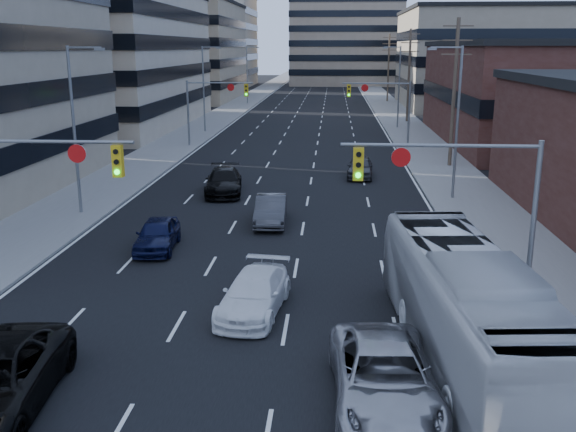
# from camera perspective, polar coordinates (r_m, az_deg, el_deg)

# --- Properties ---
(road_surface) EXTENTS (18.00, 300.00, 0.02)m
(road_surface) POSITION_cam_1_polar(r_m,az_deg,el_deg) (143.54, 2.75, 11.23)
(road_surface) COLOR black
(road_surface) RESTS_ON ground
(sidewalk_left) EXTENTS (5.00, 300.00, 0.15)m
(sidewalk_left) POSITION_cam_1_polar(r_m,az_deg,el_deg) (144.25, -1.91, 11.28)
(sidewalk_left) COLOR slate
(sidewalk_left) RESTS_ON ground
(sidewalk_right) EXTENTS (5.00, 300.00, 0.15)m
(sidewalk_right) POSITION_cam_1_polar(r_m,az_deg,el_deg) (143.73, 7.43, 11.16)
(sidewalk_right) COLOR slate
(sidewalk_right) RESTS_ON ground
(office_left_mid) EXTENTS (26.00, 34.00, 28.00)m
(office_left_mid) POSITION_cam_1_polar(r_m,az_deg,el_deg) (79.38, -19.35, 17.68)
(office_left_mid) COLOR #ADA089
(office_left_mid) RESTS_ON ground
(office_left_far) EXTENTS (20.00, 30.00, 16.00)m
(office_left_far) POSITION_cam_1_polar(r_m,az_deg,el_deg) (116.45, -9.83, 14.15)
(office_left_far) COLOR gray
(office_left_far) RESTS_ON ground
(storefront_right_mid) EXTENTS (20.00, 30.00, 9.00)m
(storefront_right_mid) POSITION_cam_1_polar(r_m,az_deg,el_deg) (66.70, 22.48, 9.90)
(storefront_right_mid) COLOR #472119
(storefront_right_mid) RESTS_ON ground
(office_right_far) EXTENTS (22.00, 28.00, 14.00)m
(office_right_far) POSITION_cam_1_polar(r_m,az_deg,el_deg) (103.56, 16.58, 13.15)
(office_right_far) COLOR gray
(office_right_far) RESTS_ON ground
(bg_block_left) EXTENTS (24.00, 24.00, 20.00)m
(bg_block_left) POSITION_cam_1_polar(r_m,az_deg,el_deg) (156.38, -7.79, 15.07)
(bg_block_left) COLOR #ADA089
(bg_block_left) RESTS_ON ground
(bg_block_right) EXTENTS (22.00, 22.00, 12.00)m
(bg_block_right) POSITION_cam_1_polar(r_m,az_deg,el_deg) (146.11, 15.77, 13.13)
(bg_block_right) COLOR gray
(bg_block_right) RESTS_ON ground
(signal_near_left) EXTENTS (6.59, 0.33, 6.00)m
(signal_near_left) POSITION_cam_1_polar(r_m,az_deg,el_deg) (24.20, -22.32, 2.71)
(signal_near_left) COLOR slate
(signal_near_left) RESTS_ON ground
(signal_near_right) EXTENTS (6.59, 0.33, 6.00)m
(signal_near_right) POSITION_cam_1_polar(r_m,az_deg,el_deg) (22.12, 14.92, 2.27)
(signal_near_right) COLOR slate
(signal_near_right) RESTS_ON ground
(signal_far_left) EXTENTS (6.09, 0.33, 6.00)m
(signal_far_left) POSITION_cam_1_polar(r_m,az_deg,el_deg) (59.41, -6.71, 10.24)
(signal_far_left) COLOR slate
(signal_far_left) RESTS_ON ground
(signal_far_right) EXTENTS (6.09, 0.33, 6.00)m
(signal_far_right) POSITION_cam_1_polar(r_m,az_deg,el_deg) (58.57, 8.48, 10.12)
(signal_far_right) COLOR slate
(signal_far_right) RESTS_ON ground
(utility_pole_block) EXTENTS (2.20, 0.28, 11.00)m
(utility_pole_block) POSITION_cam_1_polar(r_m,az_deg,el_deg) (50.13, 14.56, 10.74)
(utility_pole_block) COLOR #4C3D2D
(utility_pole_block) RESTS_ON ground
(utility_pole_midblock) EXTENTS (2.20, 0.28, 11.00)m
(utility_pole_midblock) POSITION_cam_1_polar(r_m,az_deg,el_deg) (79.79, 10.70, 12.30)
(utility_pole_midblock) COLOR #4C3D2D
(utility_pole_midblock) RESTS_ON ground
(utility_pole_distant) EXTENTS (2.20, 0.28, 11.00)m
(utility_pole_distant) POSITION_cam_1_polar(r_m,az_deg,el_deg) (109.64, 8.92, 12.99)
(utility_pole_distant) COLOR #4C3D2D
(utility_pole_distant) RESTS_ON ground
(streetlight_left_near) EXTENTS (2.03, 0.22, 9.00)m
(streetlight_left_near) POSITION_cam_1_polar(r_m,az_deg,el_deg) (36.10, -18.29, 7.90)
(streetlight_left_near) COLOR slate
(streetlight_left_near) RESTS_ON ground
(streetlight_left_mid) EXTENTS (2.03, 0.22, 9.00)m
(streetlight_left_mid) POSITION_cam_1_polar(r_m,az_deg,el_deg) (69.67, -7.39, 11.50)
(streetlight_left_mid) COLOR slate
(streetlight_left_mid) RESTS_ON ground
(streetlight_left_far) EXTENTS (2.03, 0.22, 9.00)m
(streetlight_left_far) POSITION_cam_1_polar(r_m,az_deg,el_deg) (104.18, -3.58, 12.65)
(streetlight_left_far) COLOR slate
(streetlight_left_far) RESTS_ON ground
(streetlight_right_near) EXTENTS (2.03, 0.22, 9.00)m
(streetlight_right_near) POSITION_cam_1_polar(r_m,az_deg,el_deg) (39.07, 14.63, 8.63)
(streetlight_right_near) COLOR slate
(streetlight_right_near) RESTS_ON ground
(streetlight_right_far) EXTENTS (2.03, 0.22, 9.00)m
(streetlight_right_far) POSITION_cam_1_polar(r_m,az_deg,el_deg) (73.67, 9.73, 11.58)
(streetlight_right_far) COLOR slate
(streetlight_right_far) RESTS_ON ground
(white_van) EXTENTS (2.50, 4.96, 1.38)m
(white_van) POSITION_cam_1_polar(r_m,az_deg,el_deg) (22.32, -3.03, -6.89)
(white_van) COLOR white
(white_van) RESTS_ON ground
(silver_suv) EXTENTS (2.89, 5.80, 1.58)m
(silver_suv) POSITION_cam_1_polar(r_m,az_deg,el_deg) (17.02, 8.55, -13.97)
(silver_suv) COLOR #A2A2A6
(silver_suv) RESTS_ON ground
(transit_bus) EXTENTS (3.91, 12.24, 3.35)m
(transit_bus) POSITION_cam_1_polar(r_m,az_deg,el_deg) (19.19, 15.71, -8.02)
(transit_bus) COLOR #BDBDBD
(transit_bus) RESTS_ON ground
(sedan_blue) EXTENTS (1.99, 4.30, 1.43)m
(sedan_blue) POSITION_cam_1_polar(r_m,az_deg,el_deg) (29.64, -11.55, -1.61)
(sedan_blue) COLOR black
(sedan_blue) RESTS_ON ground
(sedan_grey_center) EXTENTS (1.73, 4.51, 1.47)m
(sedan_grey_center) POSITION_cam_1_polar(r_m,az_deg,el_deg) (33.27, -1.53, 0.53)
(sedan_grey_center) COLOR #3A393C
(sedan_grey_center) RESTS_ON ground
(sedan_black_far) EXTENTS (2.84, 5.62, 1.57)m
(sedan_black_far) POSITION_cam_1_polar(r_m,az_deg,el_deg) (40.32, -5.73, 3.07)
(sedan_black_far) COLOR black
(sedan_black_far) RESTS_ON ground
(sedan_grey_right) EXTENTS (2.03, 4.43, 1.47)m
(sedan_grey_right) POSITION_cam_1_polar(r_m,az_deg,el_deg) (45.55, 6.43, 4.35)
(sedan_grey_right) COLOR #363538
(sedan_grey_right) RESTS_ON ground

